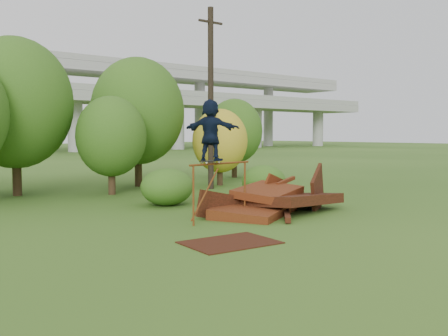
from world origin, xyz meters
TOP-DOWN VIEW (x-y plane):
  - ground at (0.00, 0.00)m, footprint 240.00×240.00m
  - scrap_pile at (1.04, 1.50)m, footprint 5.67×3.74m
  - grind_rail at (-1.43, 1.39)m, footprint 2.65×0.48m
  - skateboard at (-1.87, 1.32)m, footprint 0.79×0.33m
  - skater at (-1.87, 1.32)m, footprint 1.40×1.74m
  - flat_plate at (-3.24, -1.26)m, footprint 2.38×1.80m
  - tree_1 at (-4.46, 11.95)m, footprint 4.98×4.98m
  - tree_2 at (-1.04, 9.69)m, footprint 3.12×3.12m
  - tree_3 at (1.59, 11.99)m, footprint 4.77×4.77m
  - tree_4 at (5.20, 9.77)m, footprint 2.92×2.92m
  - tree_5 at (8.80, 12.86)m, footprint 3.46×3.46m
  - shrub_left at (-0.95, 5.26)m, footprint 2.05×1.89m
  - shrub_right at (3.59, 4.72)m, footprint 1.97×1.80m
  - utility_pole at (3.79, 8.71)m, footprint 1.40×0.28m

SIDE VIEW (x-z plane):
  - ground at x=0.00m, z-range 0.00..0.00m
  - flat_plate at x=-3.24m, z-range 0.00..0.03m
  - scrap_pile at x=1.04m, z-range -0.60..1.39m
  - shrub_right at x=3.59m, z-range 0.00..1.39m
  - shrub_left at x=-0.95m, z-range 0.00..1.42m
  - grind_rail at x=-1.43m, z-range 0.40..2.23m
  - skateboard at x=-1.87m, z-range 1.86..1.94m
  - tree_4 at x=5.20m, z-range 0.33..4.36m
  - tree_2 at x=-1.04m, z-range 0.40..4.80m
  - skater at x=-1.87m, z-range 1.91..3.77m
  - tree_5 at x=8.80m, z-range 0.43..5.30m
  - tree_3 at x=1.59m, z-range 0.56..7.17m
  - tree_1 at x=-4.46m, z-range 0.59..7.52m
  - utility_pole at x=3.79m, z-range 0.07..8.88m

